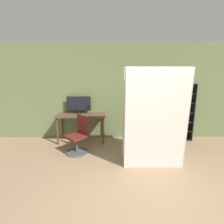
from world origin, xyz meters
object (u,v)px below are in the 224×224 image
(bookshelf, at_px, (178,111))
(mattress_near, at_px, (156,119))
(monitor, at_px, (79,104))
(office_chair, at_px, (78,138))
(mattress_far, at_px, (151,115))

(bookshelf, xyz_separation_m, mattress_near, (-1.04, -1.55, 0.18))
(monitor, height_order, office_chair, monitor)
(monitor, xyz_separation_m, office_chair, (0.13, -0.90, -0.67))
(monitor, bearing_deg, bookshelf, -0.45)
(office_chair, xyz_separation_m, bookshelf, (2.68, 0.88, 0.46))
(bookshelf, height_order, mattress_far, mattress_far)
(mattress_near, xyz_separation_m, mattress_far, (0.00, 0.36, -0.00))
(bookshelf, bearing_deg, mattress_far, -131.22)
(bookshelf, bearing_deg, office_chair, -161.88)
(mattress_near, distance_m, mattress_far, 0.36)
(monitor, height_order, bookshelf, bookshelf)
(office_chair, bearing_deg, bookshelf, 18.12)
(bookshelf, relative_size, mattress_near, 0.80)
(mattress_far, bearing_deg, monitor, 145.72)
(mattress_far, bearing_deg, office_chair, 169.44)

